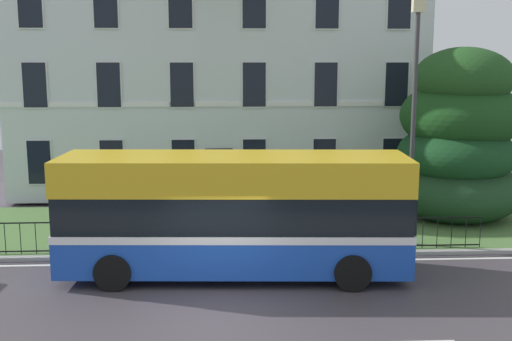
# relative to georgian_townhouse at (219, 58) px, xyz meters

# --- Properties ---
(ground_plane) EXTENTS (60.00, 56.00, 0.18)m
(ground_plane) POSITION_rel_georgian_townhouse_xyz_m (0.05, -15.09, -5.98)
(ground_plane) COLOR #453E44
(georgian_townhouse) EXTENTS (17.58, 10.48, 11.64)m
(georgian_townhouse) POSITION_rel_georgian_townhouse_xyz_m (0.00, 0.00, 0.00)
(georgian_townhouse) COLOR silver
(georgian_townhouse) RESTS_ON ground_plane
(iron_verge_railing) EXTENTS (16.23, 0.04, 0.97)m
(iron_verge_railing) POSITION_rel_georgian_townhouse_xyz_m (-0.00, -11.97, -5.34)
(iron_verge_railing) COLOR black
(iron_verge_railing) RESTS_ON ground_plane
(evergreen_tree) EXTENTS (4.83, 4.83, 6.40)m
(evergreen_tree) POSITION_rel_georgian_townhouse_xyz_m (8.76, -8.01, -3.11)
(evergreen_tree) COLOR #423328
(evergreen_tree) RESTS_ON ground_plane
(single_decker_bus) EXTENTS (9.44, 3.03, 3.31)m
(single_decker_bus) POSITION_rel_georgian_townhouse_xyz_m (0.50, -13.80, -4.23)
(single_decker_bus) COLOR #1A49B7
(single_decker_bus) RESTS_ON ground_plane
(street_lamp_post) EXTENTS (0.36, 0.24, 7.46)m
(street_lamp_post) POSITION_rel_georgian_townhouse_xyz_m (6.00, -11.49, -1.61)
(street_lamp_post) COLOR #333338
(street_lamp_post) RESTS_ON ground_plane
(litter_bin) EXTENTS (0.49, 0.49, 1.16)m
(litter_bin) POSITION_rel_georgian_townhouse_xyz_m (-1.29, -11.34, -5.26)
(litter_bin) COLOR black
(litter_bin) RESTS_ON ground_plane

